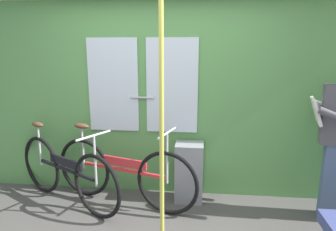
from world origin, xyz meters
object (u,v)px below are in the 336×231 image
at_px(trash_bin_by_wall, 189,172).
at_px(handrail_pole, 162,133).
at_px(bicycle_leaning_behind, 66,172).
at_px(bicycle_near_door, 122,173).

relative_size(trash_bin_by_wall, handrail_pole, 0.30).
bearing_deg(bicycle_leaning_behind, bicycle_near_door, 34.57).
height_order(bicycle_near_door, handrail_pole, handrail_pole).
bearing_deg(trash_bin_by_wall, bicycle_near_door, -166.62).
bearing_deg(bicycle_near_door, trash_bin_by_wall, 30.69).
distance_m(bicycle_leaning_behind, handrail_pole, 1.71).
xyz_separation_m(trash_bin_by_wall, handrail_pole, (-0.17, -1.14, 0.80)).
bearing_deg(bicycle_leaning_behind, handrail_pole, -6.68).
bearing_deg(bicycle_leaning_behind, trash_bin_by_wall, 39.38).
height_order(bicycle_leaning_behind, handrail_pole, handrail_pole).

